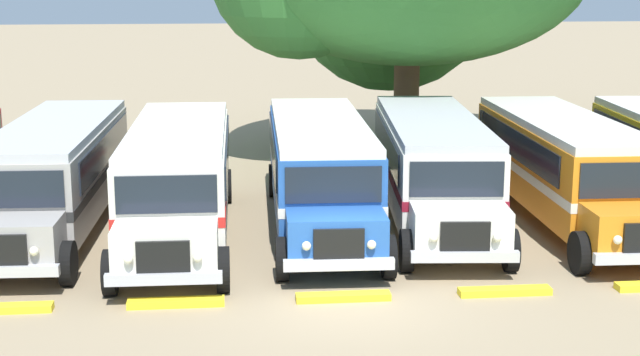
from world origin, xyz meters
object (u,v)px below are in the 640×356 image
at_px(parked_bus_slot_3, 179,174).
at_px(parked_bus_slot_6, 564,163).
at_px(parked_bus_slot_4, 320,167).
at_px(parked_bus_slot_5, 433,163).
at_px(parked_bus_slot_2, 56,170).

bearing_deg(parked_bus_slot_3, parked_bus_slot_6, 92.87).
bearing_deg(parked_bus_slot_3, parked_bus_slot_4, 99.59).
relative_size(parked_bus_slot_3, parked_bus_slot_5, 0.99).
xyz_separation_m(parked_bus_slot_2, parked_bus_slot_6, (13.86, -0.46, 0.00)).
relative_size(parked_bus_slot_2, parked_bus_slot_6, 1.00).
xyz_separation_m(parked_bus_slot_2, parked_bus_slot_5, (10.25, 0.03, 0.00)).
relative_size(parked_bus_slot_2, parked_bus_slot_3, 1.00).
bearing_deg(parked_bus_slot_5, parked_bus_slot_6, 87.44).
height_order(parked_bus_slot_3, parked_bus_slot_6, same).
bearing_deg(parked_bus_slot_3, parked_bus_slot_2, -103.16).
relative_size(parked_bus_slot_2, parked_bus_slot_5, 0.99).
distance_m(parked_bus_slot_3, parked_bus_slot_5, 7.01).
distance_m(parked_bus_slot_2, parked_bus_slot_3, 3.39).
distance_m(parked_bus_slot_4, parked_bus_slot_6, 6.78).
bearing_deg(parked_bus_slot_6, parked_bus_slot_3, -86.47).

